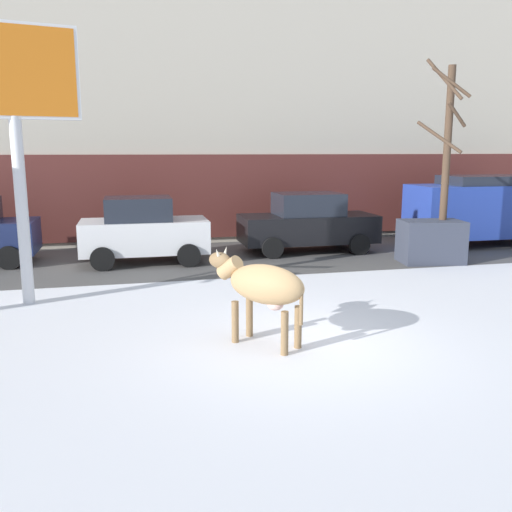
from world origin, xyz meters
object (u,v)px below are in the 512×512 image
Objects in this scene: car_white_hatchback at (143,230)px; dumpster at (431,242)px; bare_tree_right_lot at (446,157)px; car_blue_van at (479,208)px; car_black_sedan at (308,223)px; pedestrian_by_cars at (226,216)px; billboard at (12,89)px; cow_tan at (263,285)px; pedestrian_near_billboard at (314,214)px.

car_white_hatchback is 8.12m from dumpster.
car_white_hatchback is 0.63× the size of bare_tree_right_lot.
car_blue_van is at bearing 36.20° from dumpster.
car_white_hatchback is 5.10m from car_black_sedan.
car_white_hatchback reaches higher than dumpster.
pedestrian_by_cars is at bearing 128.78° from car_black_sedan.
pedestrian_by_cars is 7.58m from bare_tree_right_lot.
car_blue_van is 2.67× the size of pedestrian_by_cars.
car_black_sedan reaches higher than pedestrian_by_cars.
billboard is 3.27× the size of dumpster.
car_black_sedan is at bearing 29.85° from billboard.
bare_tree_right_lot is (-2.77, -2.24, 1.72)m from car_blue_van.
cow_tan is 8.63m from car_black_sedan.
pedestrian_near_billboard is 1.02× the size of dumpster.
cow_tan is at bearing -140.58° from car_blue_van.
pedestrian_near_billboard and pedestrian_by_cars have the same top height.
billboard reaches higher than car_black_sedan.
cow_tan is 0.31× the size of bare_tree_right_lot.
cow_tan is 8.33m from dumpster.
dumpster is (7.89, -1.86, -0.33)m from car_white_hatchback.
dumpster is at bearing -40.97° from car_black_sedan.
car_blue_van is 8.52m from pedestrian_by_cars.
car_white_hatchback is at bearing 167.57° from bare_tree_right_lot.
billboard is at bearing -169.79° from bare_tree_right_lot.
pedestrian_near_billboard is (8.71, 6.97, -3.43)m from billboard.
billboard is 9.51m from pedestrian_by_cars.
cow_tan is at bearing -40.69° from billboard.
cow_tan is 0.99× the size of pedestrian_near_billboard.
billboard reaches higher than bare_tree_right_lot.
car_blue_van reaches higher than car_black_sedan.
car_white_hatchback is 6.98m from pedestrian_near_billboard.
pedestrian_near_billboard is at bearing 66.61° from car_black_sedan.
car_blue_van is 0.83× the size of bare_tree_right_lot.
car_white_hatchback is 0.76× the size of car_blue_van.
car_blue_van is at bearing 38.90° from bare_tree_right_lot.
car_white_hatchback is 2.03× the size of pedestrian_by_cars.
pedestrian_near_billboard is at bearing 149.86° from car_blue_van.
pedestrian_by_cars is (-2.10, 2.61, -0.03)m from car_black_sedan.
cow_tan is 0.99× the size of pedestrian_by_cars.
bare_tree_right_lot is at bearing -141.10° from car_blue_van.
pedestrian_by_cars is (1.36, 10.52, -0.11)m from cow_tan.
pedestrian_by_cars is at bearing 136.35° from bare_tree_right_lot.
car_white_hatchback reaches higher than pedestrian_near_billboard.
car_white_hatchback is at bearing 56.12° from billboard.
car_blue_van is (5.94, -0.18, 0.33)m from car_black_sedan.
bare_tree_right_lot is (2.04, -5.03, 2.09)m from pedestrian_near_billboard.
car_white_hatchback reaches higher than car_black_sedan.
car_black_sedan is 3.35m from pedestrian_by_cars.
pedestrian_near_billboard is at bearing 0.00° from pedestrian_by_cars.
bare_tree_right_lot reaches higher than pedestrian_by_cars.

